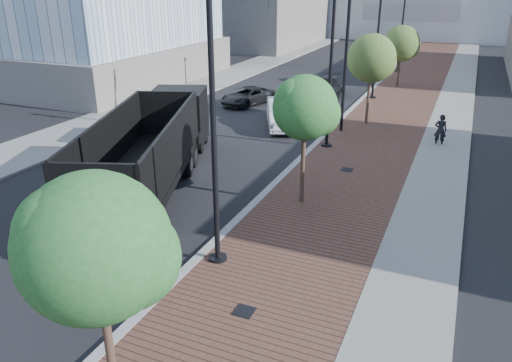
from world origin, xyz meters
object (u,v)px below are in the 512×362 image
at_px(dark_car_mid, 247,96).
at_px(pedestrian, 440,130).
at_px(dump_truck, 165,141).
at_px(white_sedan, 283,113).

xyz_separation_m(dark_car_mid, pedestrian, (12.85, -4.35, 0.25)).
xyz_separation_m(dump_truck, dark_car_mid, (-1.96, 13.11, -0.87)).
distance_m(white_sedan, pedestrian, 8.69).
relative_size(dump_truck, pedestrian, 7.94).
bearing_deg(white_sedan, dump_truck, -128.37).
relative_size(white_sedan, dark_car_mid, 1.16).
relative_size(dump_truck, white_sedan, 2.72).
height_order(white_sedan, dark_car_mid, white_sedan).
bearing_deg(white_sedan, pedestrian, -25.72).
distance_m(dark_car_mid, pedestrian, 13.56).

